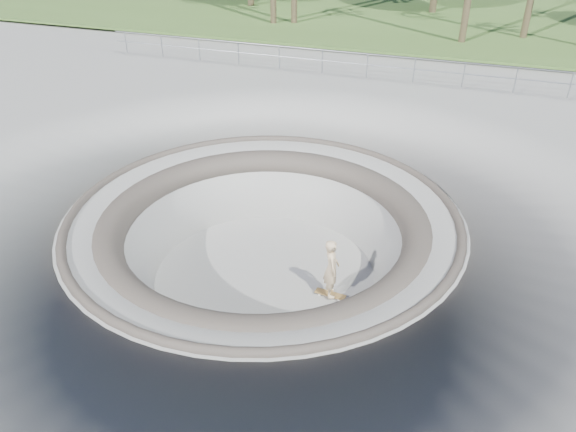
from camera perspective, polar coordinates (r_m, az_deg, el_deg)
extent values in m
plane|color=gray|center=(14.60, -2.48, 0.19)|extent=(180.00, 180.00, 0.00)
torus|color=gray|center=(15.71, -2.32, -6.10)|extent=(14.00, 14.00, 4.00)
cylinder|color=gray|center=(15.68, -2.32, -5.95)|extent=(6.60, 6.60, 0.10)
torus|color=#4A423B|center=(14.61, -2.48, 0.12)|extent=(10.24, 10.24, 0.24)
torus|color=#4A423B|center=(14.83, -2.44, -1.31)|extent=(8.91, 8.91, 0.81)
ellipsoid|color=olive|center=(73.13, -2.47, 19.90)|extent=(50.40, 36.00, 23.40)
ellipsoid|color=olive|center=(73.30, 22.58, 16.59)|extent=(61.60, 44.00, 28.60)
cylinder|color=gray|center=(24.90, 8.12, 15.98)|extent=(25.00, 0.05, 0.05)
cylinder|color=gray|center=(25.01, 8.05, 14.98)|extent=(25.00, 0.05, 0.05)
cube|color=brown|center=(14.83, 4.31, -7.91)|extent=(0.84, 0.31, 0.02)
cylinder|color=#ABABB0|center=(14.86, 4.31, -8.01)|extent=(0.05, 0.17, 0.04)
cylinder|color=#ABABB0|center=(14.86, 4.31, -8.01)|extent=(0.05, 0.17, 0.04)
cylinder|color=silver|center=(14.86, 4.31, -8.03)|extent=(0.07, 0.04, 0.06)
cylinder|color=silver|center=(14.86, 4.31, -8.03)|extent=(0.07, 0.04, 0.06)
cylinder|color=silver|center=(14.86, 4.31, -8.03)|extent=(0.07, 0.04, 0.06)
cylinder|color=silver|center=(14.86, 4.31, -8.03)|extent=(0.07, 0.04, 0.06)
imported|color=#D9BA8C|center=(14.33, 4.44, -5.31)|extent=(0.60, 0.71, 1.65)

